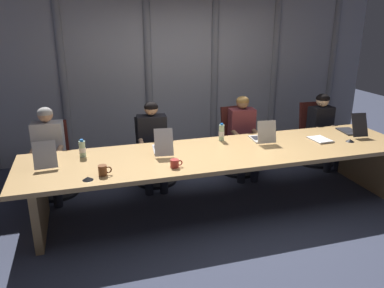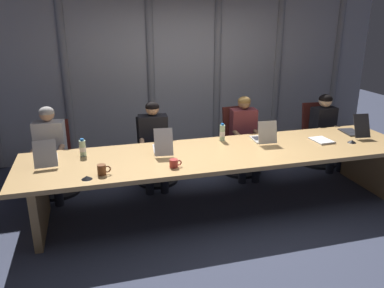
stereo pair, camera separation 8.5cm
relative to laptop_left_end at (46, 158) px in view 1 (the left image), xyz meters
The scene contains 22 objects.
ground_plane 2.17m from the laptop_left_end, ahead, with size 14.18×14.18×0.00m, color #383D51.
conference_table 2.04m from the laptop_left_end, ahead, with size 4.74×1.14×0.72m.
curtain_backdrop 2.85m from the laptop_left_end, 43.91° to the left, with size 7.09×0.17×2.62m.
laptop_left_end is the anchor object (origin of this frame).
laptop_left_mid 1.32m from the laptop_left_end, ahead, with size 0.26×0.46×0.32m.
laptop_center 2.65m from the laptop_left_end, ahead, with size 0.27×0.39×0.30m.
laptop_right_mid 3.99m from the laptop_left_end, ahead, with size 0.27×0.49×0.32m.
office_chair_left_end 0.92m from the laptop_left_end, 89.52° to the left, with size 0.60×0.60×0.94m.
office_chair_left_mid 1.65m from the laptop_left_end, 30.87° to the left, with size 0.60×0.60×0.92m.
office_chair_center 2.82m from the laptop_left_end, 17.06° to the left, with size 0.60×0.60×0.97m.
office_chair_right_mid 4.12m from the laptop_left_end, 11.53° to the left, with size 0.60×0.60×0.95m.
person_left_end 0.67m from the laptop_left_end, 92.20° to the left, with size 0.43×0.57×1.19m.
person_left_mid 1.48m from the laptop_left_end, 26.56° to the left, with size 0.44×0.57×1.17m.
person_center 2.74m from the laptop_left_end, 13.89° to the left, with size 0.41×0.57×1.17m.
person_right_mid 4.08m from the laptop_left_end, ahead, with size 0.41×0.57×1.13m.
water_bottle_primary 2.16m from the laptop_left_end, ahead, with size 0.07×0.07×0.23m.
water_bottle_secondary 0.41m from the laptop_left_end, 13.68° to the left, with size 0.08×0.08×0.21m.
coffee_mug_near 1.44m from the laptop_left_end, 21.29° to the right, with size 0.14×0.09×0.09m.
coffee_mug_far 0.78m from the laptop_left_end, 41.93° to the right, with size 0.14×0.09×0.11m.
conference_mic_left_side 0.74m from the laptop_left_end, 54.67° to the right, with size 0.11×0.11×0.04m, color black.
conference_mic_middle 3.74m from the laptop_left_end, ahead, with size 0.11×0.11×0.04m, color black.
spiral_notepad 3.40m from the laptop_left_end, ahead, with size 0.23×0.32×0.03m.
Camera 1 is at (-1.58, -4.01, 2.27)m, focal length 35.46 mm.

